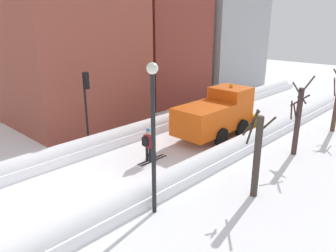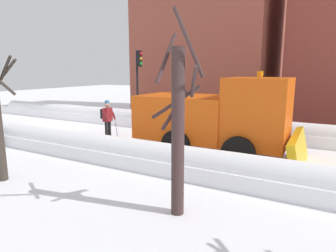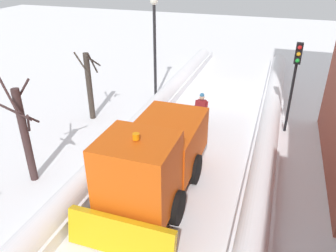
{
  "view_description": "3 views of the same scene",
  "coord_description": "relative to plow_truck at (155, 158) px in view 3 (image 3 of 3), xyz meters",
  "views": [
    {
      "loc": [
        11.36,
        -5.65,
        6.89
      ],
      "look_at": [
        0.13,
        6.14,
        1.52
      ],
      "focal_mm": 34.52,
      "sensor_mm": 36.0,
      "label": 1
    },
    {
      "loc": [
        10.58,
        13.35,
        3.14
      ],
      "look_at": [
        0.41,
        7.82,
        0.92
      ],
      "focal_mm": 31.13,
      "sensor_mm": 36.0,
      "label": 2
    },
    {
      "loc": [
        -2.89,
        18.74,
        7.51
      ],
      "look_at": [
        1.12,
        6.98,
        1.12
      ],
      "focal_mm": 35.61,
      "sensor_mm": 36.0,
      "label": 3
    }
  ],
  "objects": [
    {
      "name": "plow_truck",
      "position": [
        0.0,
        0.0,
        0.0
      ],
      "size": [
        3.2,
        5.98,
        3.12
      ],
      "color": "#DB510F",
      "rests_on": "ground"
    },
    {
      "name": "snowbank_right",
      "position": [
        2.34,
        0.01,
        -1.11
      ],
      "size": [
        1.1,
        36.0,
        0.91
      ],
      "color": "white",
      "rests_on": "ground"
    },
    {
      "name": "skier",
      "position": [
        -0.3,
        -5.43,
        -0.48
      ],
      "size": [
        0.62,
        1.8,
        1.81
      ],
      "color": "black",
      "rests_on": "ground"
    },
    {
      "name": "bare_tree_near",
      "position": [
        5.23,
        -4.69,
        0.34
      ],
      "size": [
        0.98,
        1.13,
        3.55
      ],
      "color": "#39302A",
      "rests_on": "ground"
    },
    {
      "name": "street_lamp",
      "position": [
        3.14,
        -8.35,
        2.03
      ],
      "size": [
        0.4,
        0.4,
        5.59
      ],
      "color": "black",
      "rests_on": "ground"
    },
    {
      "name": "bare_tree_mid",
      "position": [
        4.61,
        0.67,
        0.47
      ],
      "size": [
        1.11,
        1.25,
        4.28
      ],
      "color": "#3E2B2A",
      "rests_on": "ground"
    },
    {
      "name": "snowbank_left",
      "position": [
        -3.48,
        0.01,
        -1.09
      ],
      "size": [
        1.1,
        36.0,
        0.94
      ],
      "color": "white",
      "rests_on": "ground"
    },
    {
      "name": "ground_plane",
      "position": [
        -0.57,
        0.01,
        -1.48
      ],
      "size": [
        80.0,
        80.0,
        0.0
      ],
      "primitive_type": "plane",
      "color": "white"
    },
    {
      "name": "traffic_light_pole",
      "position": [
        -4.2,
        -6.29,
        1.51
      ],
      "size": [
        0.28,
        0.42,
        4.25
      ],
      "color": "black",
      "rests_on": "ground"
    }
  ]
}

